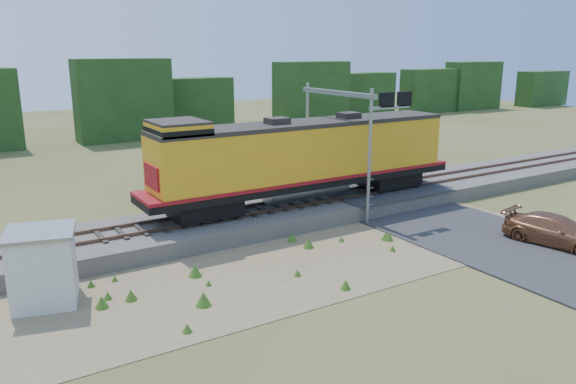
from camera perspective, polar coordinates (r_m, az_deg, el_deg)
ground at (r=24.67m, az=6.04°, el=-6.52°), size 140.00×140.00×0.00m
ballast at (r=29.24m, az=-1.17°, el=-2.26°), size 70.00×5.00×0.80m
rails at (r=29.10m, az=-1.18°, el=-1.35°), size 70.00×1.54×0.16m
dirt_shoulder at (r=23.95m, az=1.48°, el=-7.07°), size 26.00×8.00×0.03m
road at (r=29.73m, az=15.88°, el=-3.17°), size 7.00×66.00×0.86m
tree_line_north at (r=58.16m, az=-17.72°, el=8.08°), size 130.00×3.00×6.50m
weed_clumps at (r=22.90m, az=-1.13°, el=-8.14°), size 15.00×6.20×0.56m
locomotive at (r=29.39m, az=1.50°, el=3.57°), size 18.05×2.75×4.66m
shed at (r=21.54m, az=-23.62°, el=-6.97°), size 2.79×2.79×2.71m
signal_gantry at (r=30.02m, az=6.25°, el=7.42°), size 2.73×6.20×6.88m
car at (r=28.45m, az=25.63°, el=-3.59°), size 2.81×5.00×1.37m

